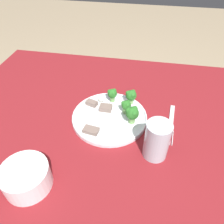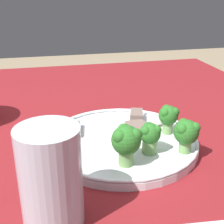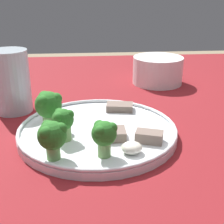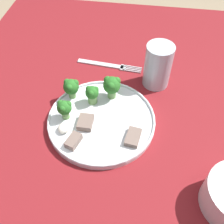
% 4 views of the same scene
% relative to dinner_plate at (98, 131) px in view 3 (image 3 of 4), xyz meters
% --- Properties ---
extents(table, '(1.18, 1.06, 0.71)m').
position_rel_dinner_plate_xyz_m(table, '(-0.00, 0.09, -0.10)').
color(table, maroon).
rests_on(table, ground_plane).
extents(dinner_plate, '(0.26, 0.26, 0.02)m').
position_rel_dinner_plate_xyz_m(dinner_plate, '(0.00, 0.00, 0.00)').
color(dinner_plate, white).
rests_on(dinner_plate, table).
extents(cream_bowl, '(0.12, 0.12, 0.07)m').
position_rel_dinner_plate_xyz_m(cream_bowl, '(0.16, 0.29, 0.02)').
color(cream_bowl, white).
rests_on(cream_bowl, table).
extents(drinking_glass, '(0.07, 0.07, 0.12)m').
position_rel_dinner_plate_xyz_m(drinking_glass, '(-0.16, 0.12, 0.04)').
color(drinking_glass, '#B2C1CC').
rests_on(drinking_glass, table).
extents(broccoli_floret_near_rim_left, '(0.04, 0.03, 0.05)m').
position_rel_dinner_plate_xyz_m(broccoli_floret_near_rim_left, '(0.01, -0.09, 0.04)').
color(broccoli_floret_near_rim_left, '#709E56').
rests_on(broccoli_floret_near_rim_left, dinner_plate).
extents(broccoli_floret_center_left, '(0.05, 0.04, 0.06)m').
position_rel_dinner_plate_xyz_m(broccoli_floret_center_left, '(-0.08, 0.01, 0.04)').
color(broccoli_floret_center_left, '#709E56').
rests_on(broccoli_floret_center_left, dinner_plate).
extents(broccoli_floret_back_left, '(0.03, 0.03, 0.05)m').
position_rel_dinner_plate_xyz_m(broccoli_floret_back_left, '(-0.05, -0.03, 0.03)').
color(broccoli_floret_back_left, '#709E56').
rests_on(broccoli_floret_back_left, dinner_plate).
extents(broccoli_floret_front_left, '(0.04, 0.04, 0.06)m').
position_rel_dinner_plate_xyz_m(broccoli_floret_front_left, '(-0.06, -0.09, 0.04)').
color(broccoli_floret_front_left, '#709E56').
rests_on(broccoli_floret_front_left, dinner_plate).
extents(meat_slice_front_slice, '(0.04, 0.03, 0.02)m').
position_rel_dinner_plate_xyz_m(meat_slice_front_slice, '(0.02, -0.03, 0.01)').
color(meat_slice_front_slice, '#756056').
rests_on(meat_slice_front_slice, dinner_plate).
extents(meat_slice_middle_slice, '(0.05, 0.04, 0.02)m').
position_rel_dinner_plate_xyz_m(meat_slice_middle_slice, '(0.08, -0.05, 0.01)').
color(meat_slice_middle_slice, '#756056').
rests_on(meat_slice_middle_slice, dinner_plate).
extents(meat_slice_rear_slice, '(0.05, 0.04, 0.01)m').
position_rel_dinner_plate_xyz_m(meat_slice_rear_slice, '(0.05, 0.08, 0.01)').
color(meat_slice_rear_slice, '#756056').
rests_on(meat_slice_rear_slice, dinner_plate).
extents(sauce_dollop, '(0.03, 0.03, 0.02)m').
position_rel_dinner_plate_xyz_m(sauce_dollop, '(0.05, -0.08, 0.01)').
color(sauce_dollop, silver).
rests_on(sauce_dollop, dinner_plate).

